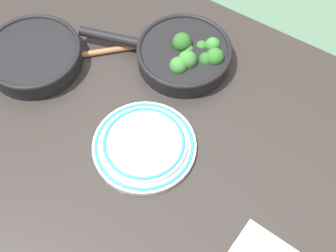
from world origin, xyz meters
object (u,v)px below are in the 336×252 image
Objects in this scene: skillet_broccoli at (183,54)px; wooden_spoon at (89,54)px; skillet_eggs at (33,56)px; dinner_plate_stack at (144,145)px.

skillet_broccoli is 0.24m from wooden_spoon.
skillet_broccoli is 1.26× the size of skillet_eggs.
dinner_plate_stack is (0.27, -0.14, 0.01)m from wooden_spoon.
dinner_plate_stack reaches higher than wooden_spoon.
dinner_plate_stack is at bearing 107.59° from wooden_spoon.
dinner_plate_stack is at bearing 128.51° from skillet_eggs.
skillet_broccoli is at bearing 169.96° from skillet_eggs.
skillet_eggs is 0.97× the size of wooden_spoon.
skillet_eggs reaches higher than wooden_spoon.
skillet_eggs is at bearing -1.08° from wooden_spoon.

